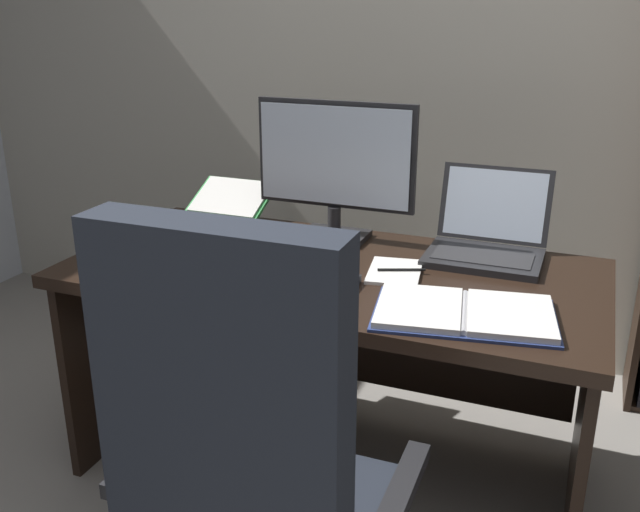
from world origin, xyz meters
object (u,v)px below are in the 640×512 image
(monitor, at_px, (335,169))
(computer_mouse, at_px, (192,261))
(reading_stand_with_book, at_px, (229,203))
(open_binder, at_px, (464,313))
(pen, at_px, (401,270))
(desk, at_px, (340,316))
(laptop, at_px, (487,239))
(office_chair, at_px, (253,510))
(notepad, at_px, (395,272))
(keyboard, at_px, (283,277))

(monitor, bearing_deg, computer_mouse, -125.71)
(reading_stand_with_book, bearing_deg, open_binder, -28.65)
(computer_mouse, distance_m, pen, 0.62)
(desk, height_order, laptop, laptop)
(open_binder, bearing_deg, computer_mouse, 166.89)
(office_chair, relative_size, computer_mouse, 10.86)
(desk, bearing_deg, notepad, -16.09)
(monitor, bearing_deg, laptop, 1.04)
(reading_stand_with_book, distance_m, open_binder, 1.09)
(notepad, bearing_deg, laptop, 47.81)
(keyboard, distance_m, notepad, 0.33)
(office_chair, distance_m, pen, 0.86)
(desk, height_order, office_chair, office_chair)
(computer_mouse, bearing_deg, notepad, 17.10)
(reading_stand_with_book, relative_size, notepad, 1.37)
(monitor, xyz_separation_m, laptop, (0.50, 0.01, -0.18))
(office_chair, relative_size, open_binder, 2.28)
(office_chair, xyz_separation_m, laptop, (0.29, 1.07, 0.29))
(monitor, height_order, laptop, monitor)
(computer_mouse, relative_size, pen, 0.74)
(monitor, bearing_deg, pen, -38.73)
(pen, bearing_deg, notepad, 180.00)
(laptop, bearing_deg, reading_stand_with_book, 177.18)
(pen, bearing_deg, open_binder, -45.12)
(keyboard, xyz_separation_m, reading_stand_with_book, (-0.43, 0.47, 0.05))
(office_chair, relative_size, keyboard, 2.69)
(monitor, bearing_deg, office_chair, -78.35)
(computer_mouse, height_order, pen, computer_mouse)
(computer_mouse, distance_m, reading_stand_with_book, 0.49)
(laptop, relative_size, computer_mouse, 3.34)
(desk, relative_size, office_chair, 1.40)
(office_chair, relative_size, laptop, 3.26)
(monitor, distance_m, pen, 0.44)
(notepad, bearing_deg, computer_mouse, -162.90)
(computer_mouse, height_order, notepad, computer_mouse)
(pen, bearing_deg, keyboard, -149.19)
(office_chair, height_order, notepad, office_chair)
(office_chair, xyz_separation_m, reading_stand_with_book, (-0.65, 1.11, 0.30))
(monitor, distance_m, laptop, 0.54)
(laptop, distance_m, notepad, 0.34)
(computer_mouse, relative_size, notepad, 0.50)
(open_binder, bearing_deg, laptop, 82.97)
(keyboard, height_order, computer_mouse, computer_mouse)
(laptop, xyz_separation_m, reading_stand_with_book, (-0.93, 0.05, 0.01))
(computer_mouse, distance_m, open_binder, 0.83)
(office_chair, relative_size, monitor, 2.10)
(desk, relative_size, computer_mouse, 15.24)
(keyboard, height_order, reading_stand_with_book, reading_stand_with_book)
(desk, distance_m, notepad, 0.28)
(notepad, bearing_deg, monitor, 139.32)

